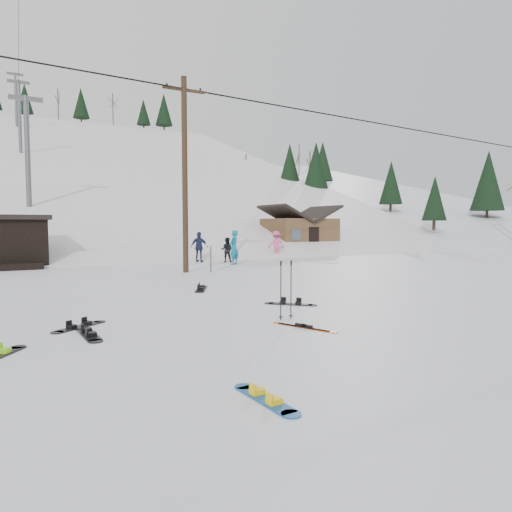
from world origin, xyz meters
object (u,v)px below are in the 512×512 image
hero_snowboard (265,399)px  hero_skis (304,327)px  cabin (299,234)px  utility_pole (185,172)px

hero_snowboard → hero_skis: (2.75, 3.18, 0.00)m
cabin → hero_snowboard: 30.78m
utility_pole → hero_skis: bearing=-97.5°
hero_skis → hero_snowboard: bearing=-154.0°
utility_pole → hero_skis: (-1.61, -12.21, -4.66)m
utility_pole → cabin: bearing=37.6°
hero_snowboard → hero_skis: size_ratio=0.87×
cabin → utility_pole: bearing=-142.4°
hero_snowboard → hero_skis: 4.20m
cabin → hero_skis: (-14.61, -22.20, -1.46)m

